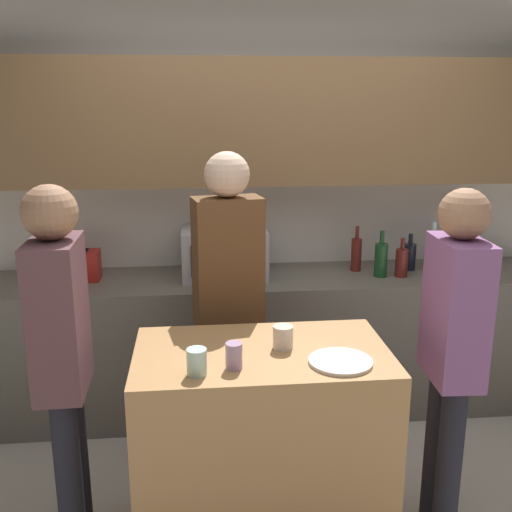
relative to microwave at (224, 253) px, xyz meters
The scene contains 19 objects.
back_wall 0.64m from the microwave, 35.17° to the left, with size 6.40×0.40×2.70m.
back_counter 0.68m from the microwave, ahead, with size 3.60×0.62×0.89m.
kitchen_island 1.39m from the microwave, 85.67° to the right, with size 1.09×0.64×0.93m.
microwave is the anchor object (origin of this frame).
toaster 0.90m from the microwave, behind, with size 0.26×0.16×0.18m.
potted_plant 1.56m from the microwave, ahead, with size 0.14×0.14×0.39m.
bottle_0 0.85m from the microwave, ahead, with size 0.07×0.07×0.29m.
bottle_1 0.98m from the microwave, ahead, with size 0.08×0.08×0.29m.
bottle_2 1.11m from the microwave, ahead, with size 0.08×0.08×0.24m.
bottle_3 1.20m from the microwave, ahead, with size 0.08×0.08×0.24m.
bottle_4 1.32m from the microwave, ahead, with size 0.09×0.09×0.33m.
bottle_5 1.42m from the microwave, ahead, with size 0.08×0.08×0.29m.
plate_on_island 1.48m from the microwave, 74.38° to the right, with size 0.26×0.26×0.01m.
cup_0 1.48m from the microwave, 97.02° to the right, with size 0.08×0.08×0.11m.
cup_1 1.26m from the microwave, 81.44° to the right, with size 0.09×0.09×0.10m.
cup_2 1.43m from the microwave, 91.37° to the right, with size 0.07×0.07×0.11m.
person_left 1.60m from the microwave, 54.91° to the right, with size 0.21×0.35×1.62m.
person_center 0.69m from the microwave, 91.11° to the right, with size 0.37×0.25×1.72m.
person_right 1.47m from the microwave, 119.63° to the right, with size 0.22×0.34×1.65m.
Camera 1 is at (-0.49, -2.17, 1.97)m, focal length 42.00 mm.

